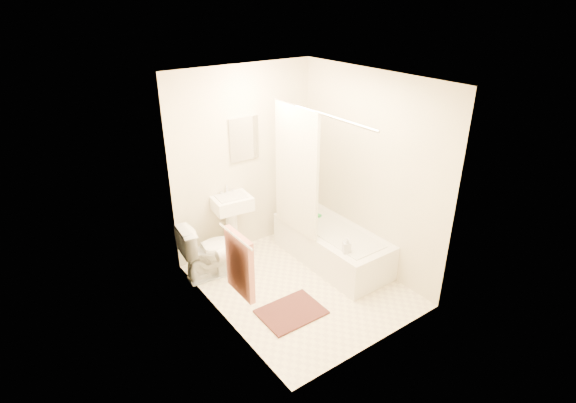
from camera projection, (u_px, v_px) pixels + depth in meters
floor at (300, 285)px, 5.31m from camera, size 2.40×2.40×0.00m
ceiling at (303, 78)px, 4.29m from camera, size 2.40×2.40×0.00m
wall_back at (244, 161)px, 5.68m from camera, size 2.00×0.02×2.40m
wall_left at (218, 218)px, 4.27m from camera, size 0.02×2.40×2.40m
wall_right at (369, 173)px, 5.33m from camera, size 0.02×2.40×2.40m
mirror at (244, 139)px, 5.54m from camera, size 0.40×0.03×0.55m
curtain_rod at (320, 113)px, 4.69m from camera, size 0.03×1.70×0.03m
shower_curtain at (296, 171)px, 5.32m from camera, size 0.04×0.80×1.55m
towel_bar at (235, 236)px, 4.15m from camera, size 0.02×0.60×0.02m
towel at (240, 264)px, 4.31m from camera, size 0.06×0.45×0.66m
toilet_paper at (222, 255)px, 4.61m from camera, size 0.11×0.12×0.12m
toilet at (210, 250)px, 5.36m from camera, size 0.75×0.47×0.70m
sink at (232, 224)px, 5.74m from camera, size 0.50×0.42×0.92m
bathtub at (332, 245)px, 5.71m from camera, size 0.70×1.59×0.45m
bath_mat at (291, 312)px, 4.85m from camera, size 0.68×0.51×0.02m
soap_bottle at (347, 245)px, 5.09m from camera, size 0.12×0.12×0.19m
scrub_brush at (314, 215)px, 5.95m from camera, size 0.12×0.20×0.04m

